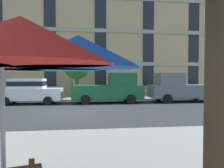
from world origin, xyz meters
name	(u,v)px	position (x,y,z in m)	size (l,w,h in m)	color
ground_plane	(68,112)	(0.00, 0.00, 0.00)	(120.00, 120.00, 0.00)	#2D3033
sidewalk_far	(75,98)	(0.00, 6.80, 0.06)	(56.00, 3.60, 0.12)	gray
apartment_building	(78,14)	(0.00, 14.99, 9.60)	(47.85, 12.08, 19.20)	tan
sedan_white	(29,90)	(-2.97, 3.70, 0.95)	(4.40, 1.98, 1.78)	silver
pickup_green	(110,89)	(2.77, 3.70, 1.03)	(5.10, 2.12, 2.20)	#195933
pickup_gray	(180,88)	(8.11, 3.70, 1.03)	(5.10, 2.12, 2.20)	slate
street_tree_middle	(77,65)	(0.18, 7.08, 2.95)	(2.31, 2.38, 4.05)	brown
patio_umbrella	(1,50)	(-0.01, -9.00, 2.26)	(3.55, 3.30, 2.55)	silver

